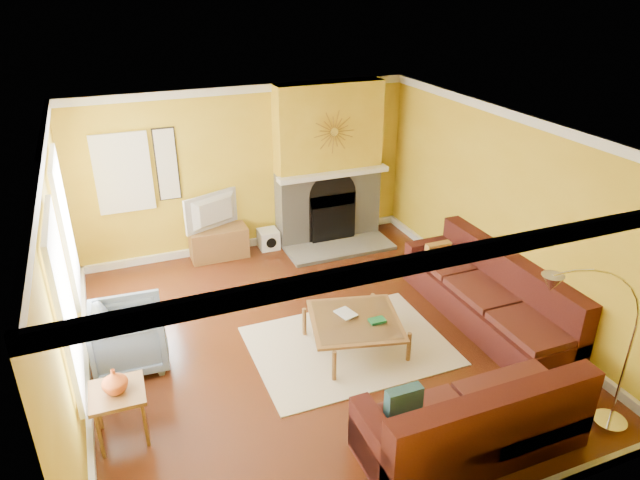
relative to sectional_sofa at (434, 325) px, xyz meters
name	(u,v)px	position (x,y,z in m)	size (l,w,h in m)	color
floor	(315,340)	(-1.20, 0.85, -0.46)	(5.50, 6.00, 0.02)	#602B14
ceiling	(313,131)	(-1.20, 0.85, 2.26)	(5.50, 6.00, 0.02)	white
wall_back	(247,170)	(-1.20, 3.86, 0.90)	(5.50, 0.02, 2.70)	gold
wall_front	(462,409)	(-1.20, -2.16, 0.90)	(5.50, 0.02, 2.70)	gold
wall_left	(62,289)	(-3.96, 0.85, 0.90)	(0.02, 6.00, 2.70)	gold
wall_right	(505,211)	(1.56, 0.85, 0.90)	(0.02, 6.00, 2.70)	gold
baseboard	(314,335)	(-1.20, 0.85, -0.39)	(5.50, 6.00, 0.12)	white
crown_molding	(314,138)	(-1.20, 0.85, 2.19)	(5.50, 6.00, 0.12)	white
window_left_near	(64,226)	(-3.92, 2.15, 1.05)	(0.06, 1.22, 1.72)	white
window_left_far	(63,304)	(-3.92, 0.25, 1.05)	(0.06, 1.22, 1.72)	white
window_back	(123,173)	(-3.10, 3.81, 1.10)	(0.82, 0.06, 1.22)	white
wall_art	(167,165)	(-2.45, 3.82, 1.15)	(0.34, 0.04, 1.14)	white
fireplace	(328,164)	(0.15, 3.65, 0.90)	(1.80, 0.40, 2.70)	gray
mantel	(334,174)	(0.15, 3.41, 0.80)	(1.92, 0.22, 0.08)	white
hearth	(340,248)	(0.15, 3.10, -0.42)	(1.80, 0.70, 0.06)	gray
sunburst	(334,132)	(0.15, 3.42, 1.50)	(0.70, 0.04, 0.70)	olive
rug	(349,346)	(-0.85, 0.55, -0.44)	(2.40, 1.80, 0.02)	beige
sectional_sofa	(434,325)	(0.00, 0.00, 0.00)	(3.10, 3.70, 0.90)	#471916
coffee_table	(355,333)	(-0.80, 0.50, -0.24)	(1.08, 1.08, 0.43)	white
media_console	(219,243)	(-1.80, 3.60, -0.20)	(0.92, 0.42, 0.51)	olive
tv	(216,212)	(-1.80, 3.60, 0.35)	(1.02, 0.14, 0.59)	black
subwoofer	(268,239)	(-0.95, 3.63, -0.29)	(0.33, 0.33, 0.33)	white
armchair	(129,337)	(-3.40, 1.20, -0.06)	(0.82, 0.85, 0.77)	slate
side_table	(121,414)	(-3.60, 0.00, -0.16)	(0.53, 0.53, 0.58)	olive
vase	(114,381)	(-3.60, 0.00, 0.26)	(0.25, 0.25, 0.26)	#D8591E
book	(340,316)	(-0.96, 0.61, -0.01)	(0.20, 0.26, 0.03)	white
arc_lamp	(588,358)	(0.56, -1.70, 0.55)	(1.29, 0.36, 2.01)	silver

